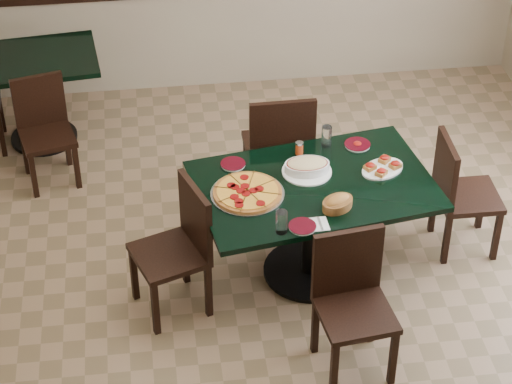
{
  "coord_description": "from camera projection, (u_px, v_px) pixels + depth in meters",
  "views": [
    {
      "loc": [
        -0.75,
        -4.9,
        4.53
      ],
      "look_at": [
        -0.12,
        0.0,
        0.84
      ],
      "focal_mm": 70.0,
      "sensor_mm": 36.0,
      "label": 1
    }
  ],
  "objects": [
    {
      "name": "main_table",
      "position": [
        313.0,
        206.0,
        6.5
      ],
      "size": [
        1.65,
        1.2,
        0.75
      ],
      "rotation": [
        0.0,
        0.0,
        0.16
      ],
      "color": "black",
      "rests_on": "floor"
    },
    {
      "name": "back_chair_near",
      "position": [
        44.0,
        125.0,
        7.48
      ],
      "size": [
        0.47,
        0.47,
        0.83
      ],
      "rotation": [
        0.0,
        0.0,
        0.24
      ],
      "color": "black",
      "rests_on": "floor"
    },
    {
      "name": "bread_basket",
      "position": [
        338.0,
        203.0,
        6.16
      ],
      "size": [
        0.26,
        0.23,
        0.09
      ],
      "rotation": [
        0.0,
        0.0,
        0.53
      ],
      "color": "brown",
      "rests_on": "main_table"
    },
    {
      "name": "chair_near",
      "position": [
        352.0,
        295.0,
        5.89
      ],
      "size": [
        0.48,
        0.48,
        0.92
      ],
      "rotation": [
        0.0,
        0.0,
        0.13
      ],
      "color": "black",
      "rests_on": "floor"
    },
    {
      "name": "water_glass_a",
      "position": [
        327.0,
        136.0,
        6.69
      ],
      "size": [
        0.07,
        0.07,
        0.15
      ],
      "primitive_type": "cylinder",
      "color": "white",
      "rests_on": "main_table"
    },
    {
      "name": "side_plate_far_r",
      "position": [
        357.0,
        144.0,
        6.73
      ],
      "size": [
        0.18,
        0.18,
        0.03
      ],
      "rotation": [
        0.0,
        0.0,
        -0.04
      ],
      "color": "silver",
      "rests_on": "main_table"
    },
    {
      "name": "water_glass_b",
      "position": [
        282.0,
        222.0,
        5.95
      ],
      "size": [
        0.07,
        0.07,
        0.15
      ],
      "primitive_type": "cylinder",
      "color": "white",
      "rests_on": "main_table"
    },
    {
      "name": "floor",
      "position": [
        273.0,
        290.0,
        6.69
      ],
      "size": [
        5.5,
        5.5,
        0.0
      ],
      "primitive_type": "plane",
      "color": "#7E6249",
      "rests_on": "ground"
    },
    {
      "name": "lasagna_casserole",
      "position": [
        307.0,
        166.0,
        6.46
      ],
      "size": [
        0.33,
        0.33,
        0.09
      ],
      "rotation": [
        0.0,
        0.0,
        -0.01
      ],
      "color": "silver",
      "rests_on": "main_table"
    },
    {
      "name": "chair_far",
      "position": [
        280.0,
        145.0,
        7.08
      ],
      "size": [
        0.47,
        0.47,
        0.99
      ],
      "rotation": [
        0.0,
        0.0,
        3.16
      ],
      "color": "black",
      "rests_on": "floor"
    },
    {
      "name": "chair_right",
      "position": [
        458.0,
        189.0,
        6.77
      ],
      "size": [
        0.42,
        0.42,
        0.88
      ],
      "rotation": [
        0.0,
        0.0,
        1.56
      ],
      "color": "black",
      "rests_on": "floor"
    },
    {
      "name": "bruschetta_platter",
      "position": [
        383.0,
        167.0,
        6.5
      ],
      "size": [
        0.37,
        0.34,
        0.05
      ],
      "rotation": [
        0.0,
        0.0,
        0.53
      ],
      "color": "silver",
      "rests_on": "main_table"
    },
    {
      "name": "room_shell",
      "position": [
        378.0,
        8.0,
        7.46
      ],
      "size": [
        5.5,
        5.5,
        5.5
      ],
      "color": "white",
      "rests_on": "floor"
    },
    {
      "name": "back_table",
      "position": [
        36.0,
        83.0,
        7.84
      ],
      "size": [
        1.05,
        0.81,
        0.75
      ],
      "rotation": [
        0.0,
        0.0,
        0.1
      ],
      "color": "black",
      "rests_on": "floor"
    },
    {
      "name": "side_plate_near",
      "position": [
        302.0,
        226.0,
        6.02
      ],
      "size": [
        0.17,
        0.17,
        0.02
      ],
      "rotation": [
        0.0,
        0.0,
        -0.21
      ],
      "color": "silver",
      "rests_on": "main_table"
    },
    {
      "name": "chair_left",
      "position": [
        181.0,
        242.0,
        6.29
      ],
      "size": [
        0.54,
        0.54,
        0.91
      ],
      "rotation": [
        0.0,
        0.0,
        -1.23
      ],
      "color": "black",
      "rests_on": "floor"
    },
    {
      "name": "pepperoni_pizza",
      "position": [
        247.0,
        192.0,
        6.28
      ],
      "size": [
        0.47,
        0.47,
        0.04
      ],
      "rotation": [
        0.0,
        0.0,
        0.46
      ],
      "color": "#B7B8BE",
      "rests_on": "main_table"
    },
    {
      "name": "pepper_shaker",
      "position": [
        299.0,
        148.0,
        6.63
      ],
      "size": [
        0.05,
        0.05,
        0.09
      ],
      "color": "#AA3E12",
      "rests_on": "main_table"
    },
    {
      "name": "napkin_setting",
      "position": [
        317.0,
        224.0,
        6.05
      ],
      "size": [
        0.14,
        0.14,
        0.01
      ],
      "rotation": [
        0.0,
        0.0,
        0.04
      ],
      "color": "silver",
      "rests_on": "main_table"
    },
    {
      "name": "side_plate_far_l",
      "position": [
        233.0,
        164.0,
        6.55
      ],
      "size": [
        0.16,
        0.16,
        0.02
      ],
      "rotation": [
        0.0,
        0.0,
        -0.17
      ],
      "color": "silver",
      "rests_on": "main_table"
    }
  ]
}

